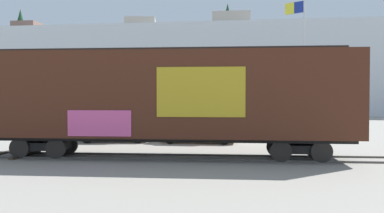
{
  "coord_description": "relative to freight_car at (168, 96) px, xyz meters",
  "views": [
    {
      "loc": [
        4.35,
        -17.36,
        2.79
      ],
      "look_at": [
        1.91,
        1.39,
        2.31
      ],
      "focal_mm": 36.37,
      "sensor_mm": 36.0,
      "label": 1
    }
  ],
  "objects": [
    {
      "name": "flagpole",
      "position": [
        7.42,
        10.84,
        3.34
      ],
      "size": [
        1.33,
        0.89,
        9.76
      ],
      "color": "silver",
      "rests_on": "ground_plane"
    },
    {
      "name": "ground_plane",
      "position": [
        -0.99,
        0.0,
        -2.81
      ],
      "size": [
        260.0,
        260.0,
        0.0
      ],
      "primitive_type": "plane",
      "color": "gray"
    },
    {
      "name": "hillside",
      "position": [
        -1.02,
        59.63,
        4.15
      ],
      "size": [
        111.85,
        40.19,
        18.08
      ],
      "color": "silver",
      "rests_on": "ground_plane"
    },
    {
      "name": "parked_car_tan",
      "position": [
        0.74,
        6.02,
        -1.98
      ],
      "size": [
        4.73,
        2.09,
        1.64
      ],
      "color": "#9E8966",
      "rests_on": "ground_plane"
    },
    {
      "name": "parked_car_silver",
      "position": [
        -4.48,
        5.81,
        -1.98
      ],
      "size": [
        4.67,
        2.46,
        1.62
      ],
      "color": "#B7BABF",
      "rests_on": "ground_plane"
    },
    {
      "name": "freight_car",
      "position": [
        0.0,
        0.0,
        0.0
      ],
      "size": [
        16.75,
        3.75,
        5.0
      ],
      "color": "#472316",
      "rests_on": "ground_plane"
    },
    {
      "name": "track",
      "position": [
        -1.01,
        -0.04,
        -2.77
      ],
      "size": [
        60.01,
        4.17,
        0.08
      ],
      "color": "#4C4742",
      "rests_on": "ground_plane"
    }
  ]
}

